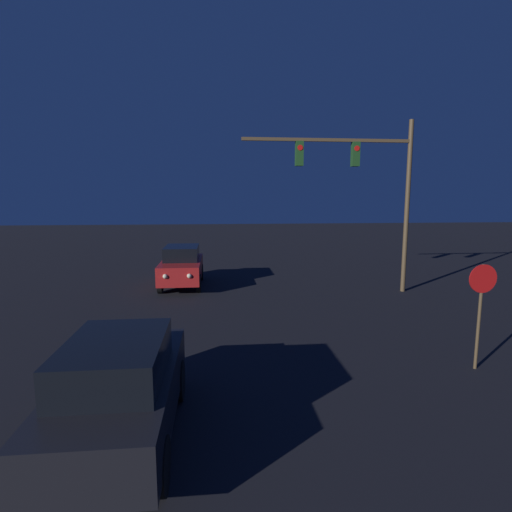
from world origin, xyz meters
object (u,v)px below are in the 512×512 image
at_px(car_far, 182,266).
at_px(traffic_signal_mast, 366,178).
at_px(stop_sign, 481,298).
at_px(car_near, 120,388).

distance_m(car_far, traffic_signal_mast, 8.30).
height_order(car_far, stop_sign, stop_sign).
bearing_deg(car_far, stop_sign, 128.41).
bearing_deg(stop_sign, traffic_signal_mast, 89.19).
distance_m(car_far, stop_sign, 11.57).
xyz_separation_m(car_far, stop_sign, (7.14, -9.08, 0.72)).
distance_m(car_near, car_far, 11.03).
xyz_separation_m(car_near, stop_sign, (7.15, 1.95, 0.72)).
xyz_separation_m(car_near, traffic_signal_mast, (7.25, 9.17, 3.62)).
relative_size(traffic_signal_mast, stop_sign, 2.85).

